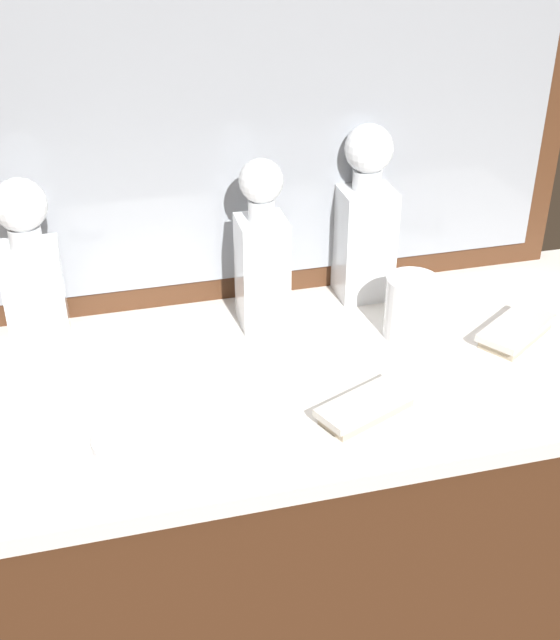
# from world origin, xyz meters

# --- Properties ---
(dresser) EXTENTS (1.27, 0.49, 0.82)m
(dresser) POSITION_xyz_m (0.00, 0.00, 0.41)
(dresser) COLOR #472816
(dresser) RESTS_ON ground_plane
(dresser_mirror) EXTENTS (1.06, 0.03, 0.56)m
(dresser_mirror) POSITION_xyz_m (0.00, 0.23, 1.09)
(dresser_mirror) COLOR #472816
(dresser_mirror) RESTS_ON dresser
(crystal_decanter_right) EXTENTS (0.08, 0.08, 0.28)m
(crystal_decanter_right) POSITION_xyz_m (0.18, 0.18, 0.93)
(crystal_decanter_right) COLOR white
(crystal_decanter_right) RESTS_ON dresser
(crystal_decanter_far_left) EXTENTS (0.07, 0.07, 0.26)m
(crystal_decanter_far_left) POSITION_xyz_m (0.01, 0.13, 0.92)
(crystal_decanter_far_left) COLOR white
(crystal_decanter_far_left) RESTS_ON dresser
(crystal_decanter_center) EXTENTS (0.08, 0.08, 0.27)m
(crystal_decanter_center) POSITION_xyz_m (-0.32, 0.12, 0.93)
(crystal_decanter_center) COLOR white
(crystal_decanter_center) RESTS_ON dresser
(crystal_tumbler_far_left) EXTENTS (0.08, 0.08, 0.10)m
(crystal_tumbler_far_left) POSITION_xyz_m (0.21, 0.04, 0.86)
(crystal_tumbler_far_left) COLOR white
(crystal_tumbler_far_left) RESTS_ON dresser
(silver_brush_front) EXTENTS (0.15, 0.13, 0.02)m
(silver_brush_front) POSITION_xyz_m (0.36, -0.01, 0.83)
(silver_brush_front) COLOR #B7A88C
(silver_brush_front) RESTS_ON dresser
(silver_brush_left) EXTENTS (0.15, 0.10, 0.02)m
(silver_brush_left) POSITION_xyz_m (0.08, -0.13, 0.83)
(silver_brush_left) COLOR #B7A88C
(silver_brush_left) RESTS_ON dresser
(porcelain_dish) EXTENTS (0.06, 0.06, 0.01)m
(porcelain_dish) POSITION_xyz_m (-0.24, -0.11, 0.82)
(porcelain_dish) COLOR silver
(porcelain_dish) RESTS_ON dresser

